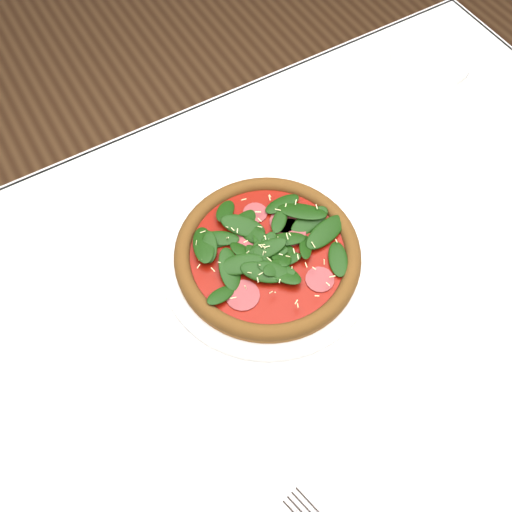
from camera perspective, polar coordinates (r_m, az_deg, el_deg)
ground at (r=1.56m, az=3.69°, el=-14.93°), size 6.00×6.00×0.00m
dining_table at (r=0.95m, az=5.86°, el=-4.51°), size 1.21×0.81×0.75m
plate at (r=0.86m, az=1.14°, el=-0.26°), size 0.32×0.32×0.01m
pizza at (r=0.85m, az=1.16°, el=0.36°), size 0.33×0.33×0.04m
saucer_far at (r=1.20m, az=17.09°, el=18.34°), size 0.15×0.15×0.01m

